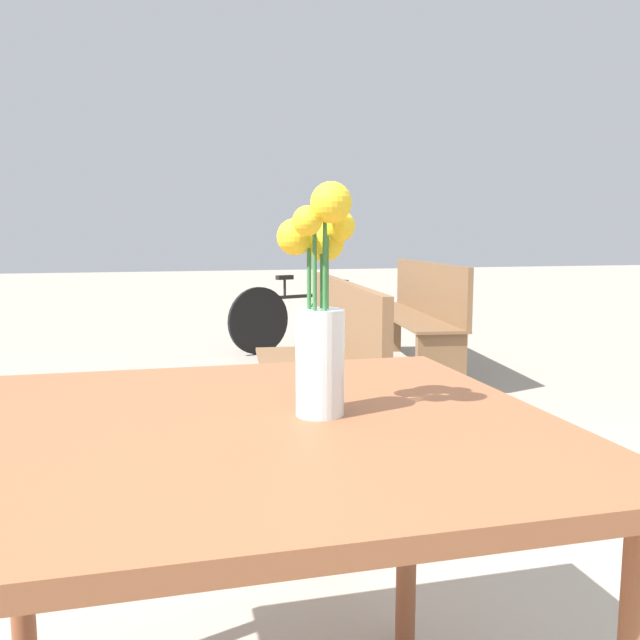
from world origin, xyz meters
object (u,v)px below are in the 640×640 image
bicycle (299,315)px  table_front (245,473)px  bench_near (322,375)px  bench_middle (417,311)px  flower_vase (320,315)px

bicycle → table_front: bearing=-105.3°
bicycle → bench_near: bearing=-102.5°
bicycle → bench_middle: bearing=-62.4°
bench_near → bicycle: bench_near is taller
flower_vase → bench_middle: size_ratio=0.20×
bench_near → bicycle: (0.70, 3.13, -0.14)m
flower_vase → bicycle: bearing=76.1°
bench_near → table_front: bearing=-110.9°
flower_vase → bench_middle: (1.78, 3.44, -0.43)m
table_front → bench_middle: bearing=60.9°
table_front → bicycle: table_front is taller
flower_vase → bench_near: 1.64m
bicycle → flower_vase: bearing=-103.9°
bench_middle → bicycle: size_ratio=1.35×
flower_vase → bench_near: flower_vase is taller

